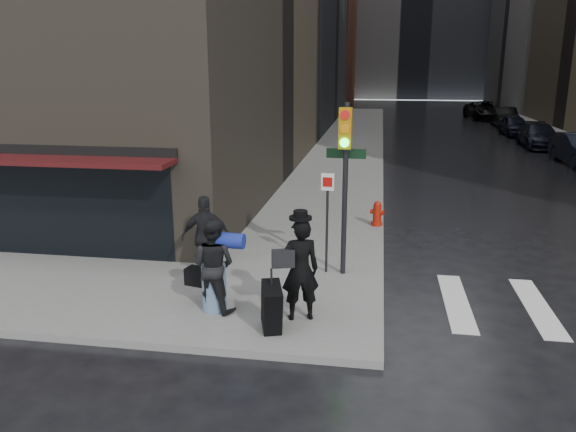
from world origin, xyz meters
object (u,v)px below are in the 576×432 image
Objects in this scene: fire_hydrant at (377,215)px; parked_car_4 at (514,126)px; man_overcoat at (294,276)px; parked_car_6 at (484,110)px; parked_car_5 at (505,117)px; traffic_light at (343,167)px; man_greycoat at (206,237)px; man_jeans at (213,265)px; parked_car_3 at (539,136)px.

parked_car_4 reaches higher than fire_hydrant.
man_overcoat reaches higher than parked_car_6.
fire_hydrant is 0.16× the size of parked_car_5.
traffic_light is at bearing -108.85° from parked_car_6.
man_greycoat is at bearing -109.50° from parked_car_5.
parked_car_6 is at bearing 89.15° from parked_car_4.
man_greycoat is 0.48× the size of traffic_light.
parked_car_6 is at bearing -91.92° from man_jeans.
parked_car_6 is (-0.56, 5.99, 0.05)m from parked_car_5.
parked_car_4 is at bearing 91.98° from parked_car_3.
fire_hydrant is at bearing -109.22° from parked_car_6.
man_greycoat is 6.14m from fire_hydrant.
parked_car_3 is (10.77, 25.78, -0.35)m from man_overcoat.
man_overcoat is 3.09m from traffic_light.
man_greycoat reaches higher than parked_car_6.
man_jeans is at bearing -114.98° from parked_car_3.
man_greycoat is at bearing -54.61° from man_jeans.
fire_hydrant is 38.11m from parked_car_6.
traffic_light reaches higher than parked_car_4.
man_greycoat is 27.17m from parked_car_3.
man_jeans reaches higher than parked_car_3.
parked_car_3 reaches higher than fire_hydrant.
man_jeans is (-1.61, 0.25, 0.03)m from man_overcoat.
man_jeans is 0.39× the size of parked_car_3.
traffic_light is 0.84× the size of parked_car_5.
parked_car_6 is (10.64, 43.77, -0.25)m from man_overcoat.
parked_car_6 reaches higher than parked_car_3.
parked_car_3 is at bearing 70.17° from traffic_light.
parked_car_4 is (-0.11, 5.99, -0.01)m from parked_car_3.
parked_car_3 is 11.99m from parked_car_5.
man_overcoat is 1.15× the size of man_greycoat.
man_jeans is 0.99× the size of man_greycoat.
man_jeans is 39.65m from parked_car_5.
man_greycoat is 0.32× the size of parked_car_6.
traffic_light is at bearing -109.76° from parked_car_4.
fire_hydrant is (3.75, 4.83, -0.60)m from man_greycoat.
man_overcoat is at bearing -109.46° from parked_car_4.
traffic_light is 0.81× the size of parked_car_3.
parked_car_4 is (9.97, 29.23, -1.96)m from traffic_light.
man_overcoat is 0.37× the size of parked_car_6.
parked_car_6 reaches higher than parked_car_4.
traffic_light is (2.98, 0.60, 1.56)m from man_greycoat.
man_jeans is 2.50× the size of fire_hydrant.
man_greycoat is at bearing -117.83° from parked_car_3.
fire_hydrant is at bearing -115.21° from parked_car_3.
traffic_light is 0.67× the size of parked_car_6.
parked_car_5 is (11.20, 37.77, -0.29)m from man_overcoat.
parked_car_4 is 0.70× the size of parked_car_6.
parked_car_5 is (12.81, 37.52, -0.32)m from man_jeans.
parked_car_4 is at bearing 69.80° from fire_hydrant.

